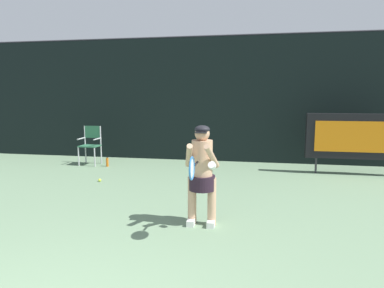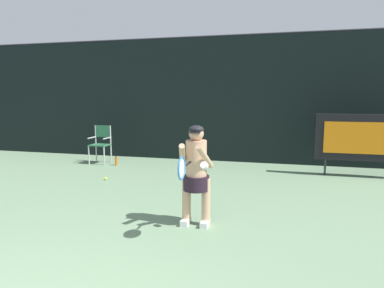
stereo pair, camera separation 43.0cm
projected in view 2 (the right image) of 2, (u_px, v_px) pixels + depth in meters
The scene contains 7 objects.
backdrop_screen at pixel (207, 100), 10.13m from camera, with size 18.00×0.12×3.66m.
scoreboard at pixel (364, 138), 8.08m from camera, with size 2.20×0.21×1.50m.
umpire_chair at pixel (101, 142), 9.85m from camera, with size 0.52×0.44×1.08m.
water_bottle at pixel (116, 161), 9.57m from camera, with size 0.07×0.07×0.27m.
tennis_player at pixel (196, 171), 5.07m from camera, with size 0.52×0.59×1.50m.
tennis_racket at pixel (182, 168), 4.45m from camera, with size 0.03×0.60×0.31m.
tennis_ball_loose at pixel (106, 179), 7.91m from camera, with size 0.07×0.07×0.07m.
Camera 2 is at (2.13, -1.50, 1.93)m, focal length 32.12 mm.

